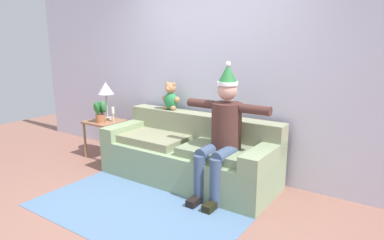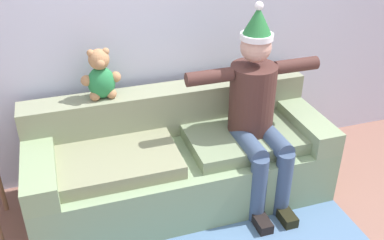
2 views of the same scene
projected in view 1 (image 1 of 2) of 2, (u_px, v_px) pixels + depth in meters
ground_plane at (133, 211)px, 3.45m from camera, size 10.00×10.00×0.00m
back_wall at (212, 70)px, 4.40m from camera, size 7.00×0.10×2.70m
couch at (190, 155)px, 4.21m from camera, size 2.23×0.87×0.80m
person_seated at (222, 130)px, 3.68m from camera, size 1.02×0.77×1.51m
teddy_bear at (171, 97)px, 4.55m from camera, size 0.29×0.17×0.38m
side_table at (105, 127)px, 5.02m from camera, size 0.51×0.48×0.56m
table_lamp at (106, 90)px, 5.01m from camera, size 0.24×0.24×0.57m
potted_plant at (100, 111)px, 4.86m from camera, size 0.22×0.22×0.34m
candle_tall at (97, 109)px, 5.03m from camera, size 0.04×0.04×0.26m
candle_short at (113, 112)px, 4.93m from camera, size 0.04×0.04×0.22m
area_rug at (133, 211)px, 3.45m from camera, size 2.24×1.21×0.01m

